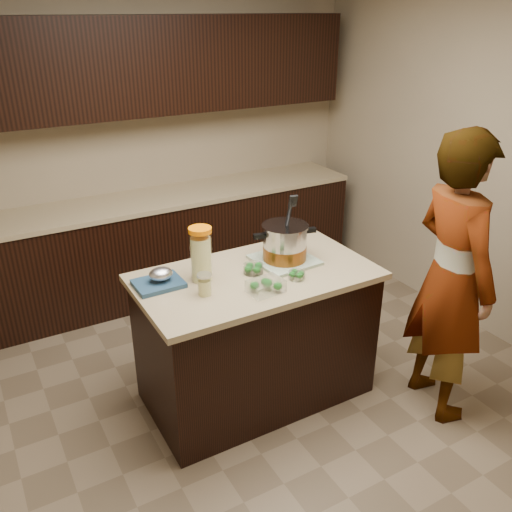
% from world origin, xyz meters
% --- Properties ---
extents(ground_plane, '(4.00, 4.00, 0.00)m').
position_xyz_m(ground_plane, '(0.00, 0.00, 0.00)').
color(ground_plane, brown).
rests_on(ground_plane, ground).
extents(room_shell, '(4.04, 4.04, 2.72)m').
position_xyz_m(room_shell, '(0.00, 0.00, 1.71)').
color(room_shell, tan).
rests_on(room_shell, ground).
extents(back_cabinets, '(3.60, 0.63, 2.33)m').
position_xyz_m(back_cabinets, '(0.00, 1.74, 0.94)').
color(back_cabinets, black).
rests_on(back_cabinets, ground).
extents(island, '(1.46, 0.81, 0.90)m').
position_xyz_m(island, '(0.00, 0.00, 0.45)').
color(island, black).
rests_on(island, ground).
extents(dish_towel, '(0.38, 0.38, 0.02)m').
position_xyz_m(dish_towel, '(0.25, 0.07, 0.91)').
color(dish_towel, '#577C54').
rests_on(dish_towel, island).
extents(stock_pot, '(0.41, 0.35, 0.41)m').
position_xyz_m(stock_pot, '(0.25, 0.06, 1.02)').
color(stock_pot, '#B7B7BC').
rests_on(stock_pot, dish_towel).
extents(lemonade_pitcher, '(0.17, 0.17, 0.33)m').
position_xyz_m(lemonade_pitcher, '(-0.32, 0.09, 1.05)').
color(lemonade_pitcher, '#D9D584').
rests_on(lemonade_pitcher, island).
extents(mason_jar, '(0.11, 0.11, 0.14)m').
position_xyz_m(mason_jar, '(-0.38, -0.08, 0.96)').
color(mason_jar, '#D9D584').
rests_on(mason_jar, island).
extents(broccoli_tub_left, '(0.15, 0.15, 0.06)m').
position_xyz_m(broccoli_tub_left, '(-0.01, 0.02, 0.93)').
color(broccoli_tub_left, silver).
rests_on(broccoli_tub_left, island).
extents(broccoli_tub_right, '(0.13, 0.13, 0.05)m').
position_xyz_m(broccoli_tub_right, '(0.18, -0.18, 0.92)').
color(broccoli_tub_right, silver).
rests_on(broccoli_tub_right, island).
extents(broccoli_tub_rect, '(0.21, 0.16, 0.07)m').
position_xyz_m(broccoli_tub_rect, '(-0.06, -0.22, 0.93)').
color(broccoli_tub_rect, silver).
rests_on(broccoli_tub_rect, island).
extents(blue_tray, '(0.28, 0.22, 0.10)m').
position_xyz_m(blue_tray, '(-0.56, 0.15, 0.94)').
color(blue_tray, navy).
rests_on(blue_tray, island).
extents(person, '(0.55, 0.73, 1.81)m').
position_xyz_m(person, '(0.98, -0.64, 0.91)').
color(person, gray).
rests_on(person, ground).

